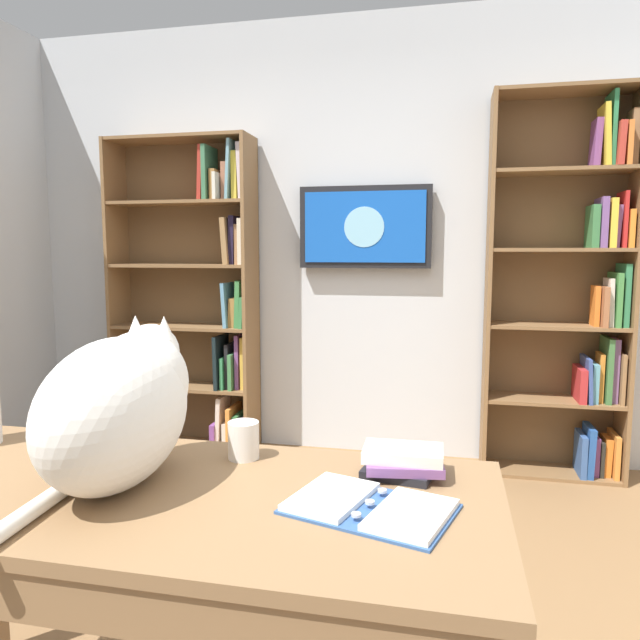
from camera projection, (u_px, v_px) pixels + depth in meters
wall_back at (362, 240)px, 3.67m from camera, size 4.52×0.06×2.70m
bookshelf_left at (574, 293)px, 3.28m from camera, size 0.77×0.28×2.15m
bookshelf_right at (201, 298)px, 3.77m from camera, size 0.94×0.28×1.99m
wall_mounted_tv at (365, 227)px, 3.57m from camera, size 0.80×0.07×0.50m
desk at (152, 537)px, 1.32m from camera, size 1.55×0.67×0.75m
cat at (124, 403)px, 1.35m from camera, size 0.27×0.61×0.37m
open_binder at (370, 506)px, 1.21m from camera, size 0.38×0.30×0.02m
coffee_mug at (244, 440)px, 1.51m from camera, size 0.08×0.08×0.10m
desk_book_stack at (402, 461)px, 1.40m from camera, size 0.20×0.16×0.07m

